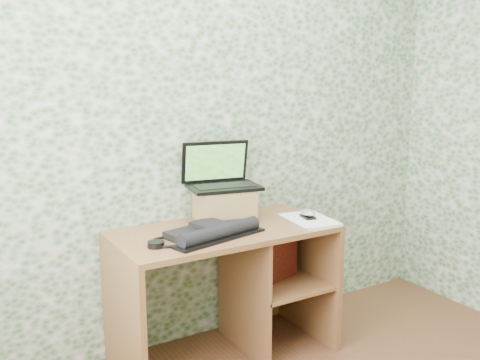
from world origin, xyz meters
TOP-DOWN VIEW (x-y plane):
  - wall_back at (0.00, 1.75)m, footprint 3.50×0.00m
  - desk at (0.08, 1.47)m, footprint 1.20×0.60m
  - riser at (0.08, 1.58)m, footprint 0.35×0.31m
  - laptop at (0.08, 1.63)m, footprint 0.43×0.34m
  - keyboard at (-0.11, 1.36)m, footprint 0.55×0.38m
  - headphones at (-0.37, 1.36)m, footprint 0.23×0.22m
  - notepad at (0.49, 1.32)m, footprint 0.27×0.36m
  - mouse at (0.49, 1.34)m, footprint 0.09×0.12m
  - pen at (0.54, 1.38)m, footprint 0.05×0.15m
  - red_box at (0.38, 1.44)m, footprint 0.23×0.12m

SIDE VIEW (x-z plane):
  - desk at x=0.08m, z-range 0.11..0.86m
  - red_box at x=0.38m, z-range 0.39..0.65m
  - notepad at x=0.49m, z-range 0.75..0.77m
  - headphones at x=-0.37m, z-range 0.75..0.78m
  - pen at x=0.54m, z-range 0.77..0.77m
  - keyboard at x=-0.11m, z-range 0.74..0.81m
  - mouse at x=0.49m, z-range 0.77..0.80m
  - riser at x=0.08m, z-range 0.75..0.94m
  - laptop at x=0.08m, z-range 0.87..1.13m
  - wall_back at x=0.00m, z-range -0.45..3.05m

